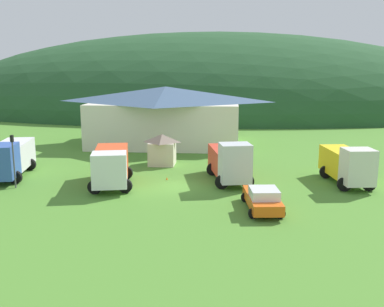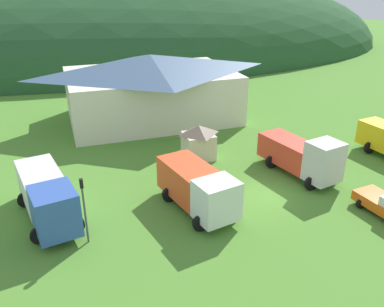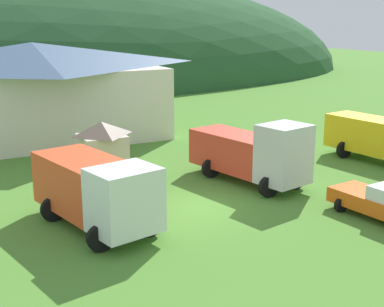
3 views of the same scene
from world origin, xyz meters
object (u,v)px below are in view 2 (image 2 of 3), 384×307
Objects in this scene: traffic_cone_near_pickup at (239,185)px; heavy_rig_white at (198,187)px; depot_building at (151,86)px; play_shed_cream at (199,141)px; tow_truck_silver at (302,155)px; traffic_light_west at (84,204)px; box_truck_blue at (47,196)px.

heavy_rig_white is at bearing -151.95° from traffic_cone_near_pickup.
heavy_rig_white is 5.12m from traffic_cone_near_pickup.
depot_building reaches higher than play_shed_cream.
depot_building is at bearing 98.13° from traffic_cone_near_pickup.
traffic_cone_near_pickup is (-5.34, 0.10, -1.77)m from tow_truck_silver.
depot_building is 23.13m from traffic_light_west.
tow_truck_silver is at bearing -41.79° from play_shed_cream.
depot_building reaches higher than tow_truck_silver.
play_shed_cream is 0.40× the size of tow_truck_silver.
depot_building is 4.44× the size of traffic_light_west.
heavy_rig_white is at bearing -88.76° from tow_truck_silver.
traffic_light_west is (-10.51, -9.33, 1.05)m from play_shed_cream.
traffic_light_west reaches higher than tow_truck_silver.
depot_building is 2.61× the size of heavy_rig_white.
tow_truck_silver is 5.63m from traffic_cone_near_pickup.
traffic_light_west is (-9.26, -21.17, -1.04)m from depot_building.
heavy_rig_white is 7.69m from traffic_light_west.
traffic_light_west is at bearing -113.62° from depot_building.
traffic_cone_near_pickup is at bearing -77.70° from play_shed_cream.
tow_truck_silver is (6.61, -5.91, 0.19)m from play_shed_cream.
tow_truck_silver is at bearing 90.94° from heavy_rig_white.
traffic_cone_near_pickup is at bearing 106.28° from heavy_rig_white.
tow_truck_silver is at bearing -66.10° from depot_building.
heavy_rig_white is 1.70× the size of traffic_light_west.
play_shed_cream is 0.36× the size of box_truck_blue.
depot_building reaches higher than heavy_rig_white.
tow_truck_silver is (9.58, 2.16, 0.00)m from heavy_rig_white.
box_truck_blue is 17.01× the size of traffic_cone_near_pickup.
box_truck_blue is (-12.62, -6.05, 0.23)m from play_shed_cream.
tow_truck_silver is 1.78× the size of traffic_light_west.
tow_truck_silver reaches higher than box_truck_blue.
traffic_light_west is (2.11, -3.29, 0.83)m from box_truck_blue.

